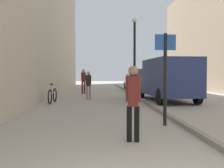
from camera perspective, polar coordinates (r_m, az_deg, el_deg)
The scene contains 10 objects.
ground_plane at distance 14.65m, azimuth 0.06°, elevation -3.58°, with size 80.00×80.00×0.00m, color #A8A093.
kerb_strip at distance 14.81m, azimuth 6.19°, elevation -3.30°, with size 0.16×40.00×0.12m, color gray.
pedestrian_main_foreground at distance 15.47m, azimuth -5.00°, elevation 0.17°, with size 0.32×0.21×1.61m.
pedestrian_mid_block at distance 5.79m, azimuth 4.49°, elevation -2.99°, with size 0.32×0.21×1.64m.
pedestrian_far_crossing at distance 19.70m, azimuth -6.07°, elevation 0.94°, with size 0.35×0.26×1.82m.
delivery_van at distance 14.92m, azimuth 11.44°, elevation 1.17°, with size 2.41×5.66×2.25m.
parked_car at distance 23.71m, azimuth 5.23°, elevation 0.33°, with size 1.89×4.23×1.45m.
street_sign_post at distance 7.72m, azimuth 11.20°, elevation 2.72°, with size 0.60×0.10×2.60m.
lamp_post at distance 16.08m, azimuth 4.80°, elevation 6.64°, with size 0.28×0.28×4.76m.
bicycle_leaning at distance 13.87m, azimuth -12.50°, elevation -2.38°, with size 0.18×1.77×0.98m.
Camera 1 is at (-0.79, -2.55, 1.46)m, focal length 43.16 mm.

